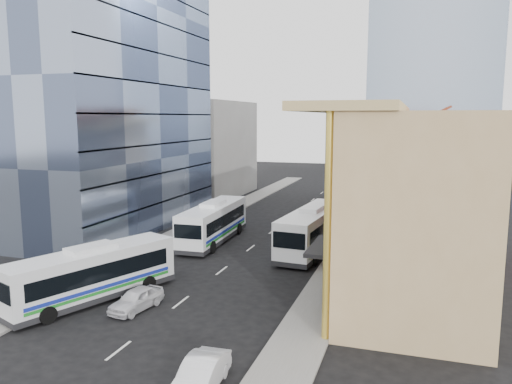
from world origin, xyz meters
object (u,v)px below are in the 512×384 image
(bus_left_far, at_px, (213,221))
(sedan_right, at_px, (200,376))
(sedan_left, at_px, (136,299))
(office_tower, at_px, (107,85))
(bus_left_near, at_px, (92,273))
(bus_right, at_px, (313,228))
(shophouse_tan, at_px, (416,211))

(bus_left_far, bearing_deg, sedan_right, -70.67)
(sedan_left, relative_size, sedan_right, 0.93)
(office_tower, distance_m, bus_left_near, 26.13)
(sedan_left, bearing_deg, bus_left_far, 106.38)
(bus_left_far, height_order, sedan_right, bus_left_far)
(bus_left_far, xyz_separation_m, bus_right, (9.62, -0.47, 0.10))
(bus_left_far, xyz_separation_m, sedan_left, (2.10, -17.16, -1.27))
(bus_right, xyz_separation_m, sedan_left, (-7.52, -16.69, -1.37))
(bus_left_far, height_order, sedan_left, bus_left_far)
(shophouse_tan, distance_m, sedan_left, 17.90)
(shophouse_tan, bearing_deg, sedan_left, -159.63)
(sedan_left, height_order, sedan_right, sedan_right)
(shophouse_tan, relative_size, bus_left_near, 1.22)
(sedan_left, distance_m, sedan_right, 10.43)
(shophouse_tan, relative_size, bus_right, 1.10)
(sedan_right, bearing_deg, sedan_left, 133.48)
(shophouse_tan, height_order, bus_left_near, shophouse_tan)
(bus_left_near, xyz_separation_m, sedan_right, (11.00, -7.75, -1.14))
(shophouse_tan, bearing_deg, bus_left_far, 148.25)
(bus_left_far, bearing_deg, shophouse_tan, -33.95)
(bus_left_near, relative_size, bus_right, 0.90)
(office_tower, relative_size, bus_left_near, 2.61)
(shophouse_tan, relative_size, bus_left_far, 1.16)
(office_tower, relative_size, sedan_right, 7.06)
(shophouse_tan, height_order, office_tower, office_tower)
(bus_right, bearing_deg, sedan_right, -84.98)
(shophouse_tan, xyz_separation_m, sedan_left, (-16.02, -5.95, -5.33))
(sedan_right, bearing_deg, bus_left_far, 108.86)
(office_tower, distance_m, bus_left_far, 18.55)
(office_tower, xyz_separation_m, sedan_right, (22.50, -27.17, -14.30))
(bus_left_far, relative_size, sedan_left, 3.06)
(shophouse_tan, distance_m, bus_right, 14.26)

